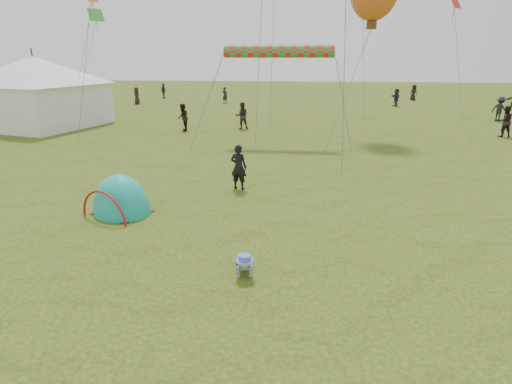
# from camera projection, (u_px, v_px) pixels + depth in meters

# --- Properties ---
(ground) EXTENTS (140.00, 140.00, 0.00)m
(ground) POSITION_uv_depth(u_px,v_px,m) (207.00, 269.00, 8.74)
(ground) COLOR #223C0E
(crawling_toddler) EXTENTS (0.65, 0.81, 0.55)m
(crawling_toddler) POSITION_uv_depth(u_px,v_px,m) (244.00, 262.00, 8.50)
(crawling_toddler) COLOR black
(crawling_toddler) RESTS_ON ground
(popup_tent) EXTENTS (2.28, 2.11, 2.36)m
(popup_tent) POSITION_uv_depth(u_px,v_px,m) (123.00, 213.00, 11.90)
(popup_tent) COLOR #0B957A
(popup_tent) RESTS_ON ground
(standing_adult) EXTENTS (0.65, 0.51, 1.58)m
(standing_adult) POSITION_uv_depth(u_px,v_px,m) (239.00, 167.00, 13.80)
(standing_adult) COLOR black
(standing_adult) RESTS_ON ground
(event_marquee) EXTENTS (8.41, 8.41, 4.76)m
(event_marquee) POSITION_uv_depth(u_px,v_px,m) (38.00, 90.00, 25.93)
(event_marquee) COLOR white
(event_marquee) RESTS_ON ground
(crowd_person_0) EXTENTS (0.69, 0.60, 1.59)m
(crowd_person_0) POSITION_uv_depth(u_px,v_px,m) (225.00, 95.00, 39.46)
(crowd_person_0) COLOR black
(crowd_person_0) RESTS_ON ground
(crowd_person_1) EXTENTS (0.89, 0.70, 1.78)m
(crowd_person_1) POSITION_uv_depth(u_px,v_px,m) (505.00, 121.00, 22.89)
(crowd_person_1) COLOR black
(crowd_person_1) RESTS_ON ground
(crowd_person_2) EXTENTS (0.56, 1.00, 1.61)m
(crowd_person_2) POSITION_uv_depth(u_px,v_px,m) (163.00, 91.00, 44.14)
(crowd_person_2) COLOR #273847
(crowd_person_2) RESTS_ON ground
(crowd_person_3) EXTENTS (1.19, 1.28, 1.73)m
(crowd_person_3) POSITION_uv_depth(u_px,v_px,m) (500.00, 109.00, 28.42)
(crowd_person_3) COLOR black
(crowd_person_3) RESTS_ON ground
(crowd_person_4) EXTENTS (0.92, 0.76, 1.62)m
(crowd_person_4) POSITION_uv_depth(u_px,v_px,m) (414.00, 92.00, 42.18)
(crowd_person_4) COLOR black
(crowd_person_4) RESTS_ON ground
(crowd_person_5) EXTENTS (0.80, 1.56, 1.61)m
(crowd_person_5) POSITION_uv_depth(u_px,v_px,m) (396.00, 97.00, 37.13)
(crowd_person_5) COLOR #1C222C
(crowd_person_5) RESTS_ON ground
(crowd_person_7) EXTENTS (0.96, 0.84, 1.69)m
(crowd_person_7) POSITION_uv_depth(u_px,v_px,m) (242.00, 116.00, 25.37)
(crowd_person_7) COLOR #2F2420
(crowd_person_7) RESTS_ON ground
(crowd_person_8) EXTENTS (0.72, 1.00, 1.58)m
(crowd_person_8) POSITION_uv_depth(u_px,v_px,m) (106.00, 97.00, 37.60)
(crowd_person_8) COLOR black
(crowd_person_8) RESTS_ON ground
(crowd_person_9) EXTENTS (1.26, 1.18, 1.71)m
(crowd_person_9) POSITION_uv_depth(u_px,v_px,m) (70.00, 100.00, 34.70)
(crowd_person_9) COLOR black
(crowd_person_9) RESTS_ON ground
(crowd_person_10) EXTENTS (0.89, 0.95, 1.63)m
(crowd_person_10) POSITION_uv_depth(u_px,v_px,m) (137.00, 96.00, 38.61)
(crowd_person_10) COLOR black
(crowd_person_10) RESTS_ON ground
(crowd_person_12) EXTENTS (0.75, 0.62, 1.78)m
(crowd_person_12) POSITION_uv_depth(u_px,v_px,m) (103.00, 90.00, 44.16)
(crowd_person_12) COLOR black
(crowd_person_12) RESTS_ON ground
(crowd_person_13) EXTENTS (0.81, 0.94, 1.68)m
(crowd_person_13) POSITION_uv_depth(u_px,v_px,m) (183.00, 117.00, 24.69)
(crowd_person_13) COLOR black
(crowd_person_13) RESTS_ON ground
(rainbow_tube_kite) EXTENTS (5.52, 0.64, 0.64)m
(rainbow_tube_kite) POSITION_uv_depth(u_px,v_px,m) (279.00, 51.00, 19.99)
(rainbow_tube_kite) COLOR red
(diamond_kite_0) EXTENTS (1.24, 1.24, 1.02)m
(diamond_kite_0) POSITION_uv_depth(u_px,v_px,m) (455.00, 1.00, 30.79)
(diamond_kite_0) COLOR red
(diamond_kite_3) EXTENTS (1.11, 1.11, 0.91)m
(diamond_kite_3) POSITION_uv_depth(u_px,v_px,m) (96.00, 15.00, 29.04)
(diamond_kite_3) COLOR green
(diamond_kite_4) EXTENTS (1.24, 1.24, 1.01)m
(diamond_kite_4) POSITION_uv_depth(u_px,v_px,m) (364.00, 4.00, 31.23)
(diamond_kite_4) COLOR #207FD7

